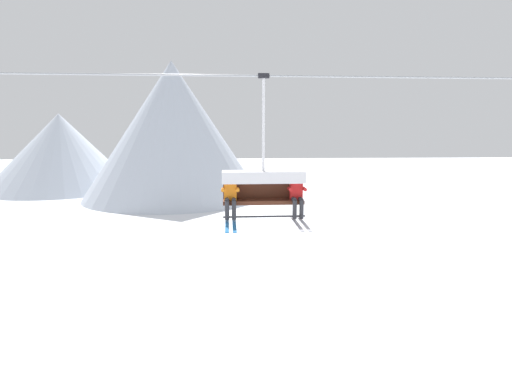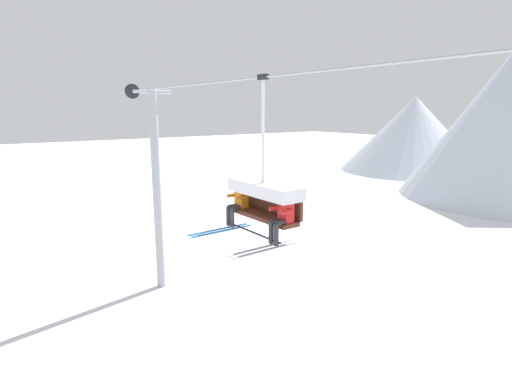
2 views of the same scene
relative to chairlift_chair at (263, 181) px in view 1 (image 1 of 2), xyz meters
The scene contains 7 objects.
ground_plane 5.65m from the chairlift_chair, 72.77° to the left, with size 200.00×200.00×0.00m, color white.
mountain_peak_west 45.55m from the chairlift_chair, 118.01° to the left, with size 17.49×17.49×9.24m.
mountain_peak_central 33.51m from the chairlift_chair, 101.59° to the left, with size 18.89×18.89×14.31m.
lift_cable 2.89m from the chairlift_chair, ahead, with size 20.79×0.05×0.05m.
chairlift_chair is the anchor object (origin of this frame).
skier_orange 0.94m from the chairlift_chair, 165.60° to the right, with size 0.46×1.70×1.23m.
skier_red 0.94m from the chairlift_chair, 14.40° to the right, with size 0.46×1.70×1.23m.
Camera 1 is at (-1.12, -11.04, 6.82)m, focal length 28.00 mm.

